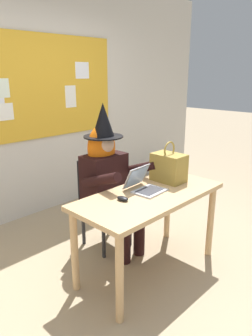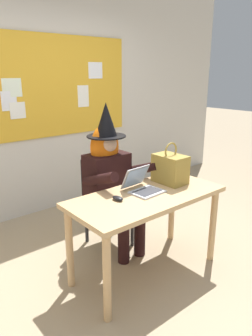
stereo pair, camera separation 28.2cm
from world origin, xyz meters
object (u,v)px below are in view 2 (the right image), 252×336
chair_at_desk (104,197)px  person_costumed (111,173)px  handbag (170,168)px  laptop (143,186)px  desk_main (147,206)px  computer_mouse (118,198)px

chair_at_desk → person_costumed: bearing=1.4°
chair_at_desk → handbag: 0.77m
handbag → laptop: bearing=-179.9°
person_costumed → chair_at_desk: bearing=177.1°
person_costumed → laptop: (-0.02, -0.48, 0.00)m
laptop → handbag: handbag is taller
desk_main → handbag: 0.45m
person_costumed → laptop: person_costumed is taller
laptop → handbag: (0.34, 0.00, 0.09)m
desk_main → chair_at_desk: size_ratio=1.51×
chair_at_desk → laptop: 0.66m
laptop → handbag: 0.35m
laptop → desk_main: bearing=-110.6°
chair_at_desk → computer_mouse: bearing=-22.8°
desk_main → chair_at_desk: bearing=85.3°
person_costumed → computer_mouse: size_ratio=13.98×
chair_at_desk → person_costumed: 0.31m
chair_at_desk → handbag: handbag is taller
desk_main → handbag: size_ratio=3.57×
computer_mouse → handbag: bearing=-2.0°
person_costumed → laptop: 0.48m
laptop → computer_mouse: laptop is taller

